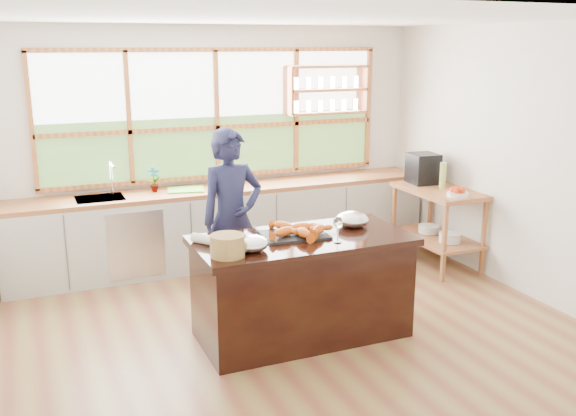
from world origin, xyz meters
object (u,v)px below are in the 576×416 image
cook (232,219)px  wicker_basket (228,246)px  island (302,287)px  espresso_machine (423,168)px

cook → wicker_basket: size_ratio=6.47×
island → espresso_machine: (2.19, 1.43, 0.62)m
espresso_machine → wicker_basket: 3.36m
espresso_machine → wicker_basket: bearing=-145.6°
cook → espresso_machine: (2.52, 0.51, 0.21)m
espresso_machine → wicker_basket: (-2.92, -1.65, -0.09)m
island → wicker_basket: (-0.73, -0.23, 0.53)m
cook → wicker_basket: 1.22m
cook → wicker_basket: cook is taller
island → cook: size_ratio=1.07×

